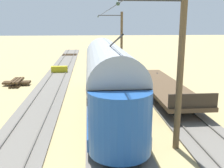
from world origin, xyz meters
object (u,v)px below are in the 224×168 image
Objects in this scene: track_end_bumper at (59,70)px; catenary_pole_foreground at (121,41)px; spare_tie_stack at (17,82)px; vintage_streetcar at (107,76)px; flatcar_adjacent at (163,86)px; catenary_pole_mid_near at (178,70)px.

catenary_pole_foreground is at bearing -175.96° from track_end_bumper.
catenary_pole_foreground is 12.52m from spare_tie_stack.
vintage_streetcar is 5.40m from flatcar_adjacent.
spare_tie_stack is at bearing -44.07° from vintage_streetcar.
spare_tie_stack is at bearing 31.06° from catenary_pole_foreground.
catenary_pole_mid_near is at bearing 77.31° from flatcar_adjacent.
flatcar_adjacent is at bearing 158.45° from spare_tie_stack.
catenary_pole_mid_near is 17.13m from spare_tie_stack.
vintage_streetcar is 14.04m from catenary_pole_foreground.
flatcar_adjacent is 13.86m from track_end_bumper.
catenary_pole_foreground is (-2.59, -13.73, 1.32)m from vintage_streetcar.
spare_tie_stack is 1.33× the size of track_end_bumper.
vintage_streetcar is 2.32× the size of catenary_pole_foreground.
spare_tie_stack is at bearing 60.30° from track_end_bumper.
catenary_pole_foreground is at bearing -148.94° from spare_tie_stack.
track_end_bumper is at bearing -71.28° from vintage_streetcar.
catenary_pole_mid_near reaches higher than track_end_bumper.
spare_tie_stack is (10.34, -13.25, -3.30)m from catenary_pole_mid_near.
vintage_streetcar is at bearing 79.32° from catenary_pole_foreground.
spare_tie_stack is at bearing -52.03° from catenary_pole_mid_near.
flatcar_adjacent is 11.54m from catenary_pole_foreground.
flatcar_adjacent is at bearing -102.69° from catenary_pole_mid_near.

